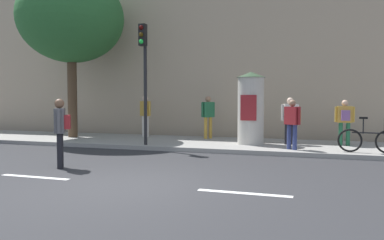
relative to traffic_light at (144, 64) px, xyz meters
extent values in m
plane|color=#2B2B2D|center=(2.15, -5.24, -3.00)|extent=(80.00, 80.00, 0.00)
cube|color=gray|center=(2.15, 1.76, -2.93)|extent=(36.00, 4.00, 0.15)
cube|color=silver|center=(-0.25, -5.24, -3.00)|extent=(1.80, 0.16, 0.01)
cube|color=silver|center=(4.55, -5.24, -3.00)|extent=(1.80, 0.16, 0.01)
cube|color=tan|center=(2.15, 6.76, 1.65)|extent=(36.00, 5.00, 9.31)
cylinder|color=black|center=(0.00, 0.11, -1.11)|extent=(0.12, 0.12, 3.49)
cube|color=black|center=(0.00, -0.07, 1.01)|extent=(0.24, 0.24, 0.75)
sphere|color=#390605|center=(0.00, -0.20, 1.24)|extent=(0.16, 0.16, 0.16)
sphere|color=#3C2906|center=(0.00, -0.20, 1.00)|extent=(0.16, 0.16, 0.16)
sphere|color=green|center=(0.00, -0.20, 0.76)|extent=(0.16, 0.16, 0.16)
cylinder|color=#B2ADA3|center=(3.51, 1.57, -1.65)|extent=(0.95, 0.95, 2.42)
cone|color=#334C33|center=(3.51, 1.57, -0.34)|extent=(1.04, 1.04, 0.20)
cube|color=maroon|center=(3.51, 1.09, -1.53)|extent=(0.57, 0.02, 0.90)
cylinder|color=#4C3826|center=(-4.23, 1.75, -1.25)|extent=(0.40, 0.40, 3.20)
ellipsoid|color=#28602D|center=(-4.23, 1.75, 2.25)|extent=(4.46, 4.46, 3.79)
cylinder|color=black|center=(-0.48, -4.00, -2.55)|extent=(0.14, 0.14, 0.90)
cylinder|color=black|center=(-0.38, -4.18, -2.55)|extent=(0.14, 0.14, 0.90)
cube|color=#4C4C51|center=(-0.43, -4.09, -1.78)|extent=(0.41, 0.47, 0.64)
cylinder|color=#4C4C51|center=(-0.56, -3.88, -1.78)|extent=(0.09, 0.09, 0.61)
cylinder|color=#4C4C51|center=(-0.30, -4.30, -1.78)|extent=(0.09, 0.09, 0.61)
sphere|color=brown|center=(-0.43, -4.09, -1.34)|extent=(0.24, 0.24, 0.24)
cube|color=maroon|center=(-0.28, -4.00, -1.82)|extent=(0.28, 0.32, 0.36)
cylinder|color=silver|center=(-1.21, 2.81, -2.40)|extent=(0.14, 0.14, 0.91)
cylinder|color=silver|center=(-1.41, 2.90, -2.40)|extent=(0.14, 0.14, 0.91)
cube|color=#B78C33|center=(-1.31, 2.86, -1.63)|extent=(0.50, 0.39, 0.64)
cylinder|color=#B78C33|center=(-1.07, 2.75, -1.63)|extent=(0.09, 0.09, 0.61)
cylinder|color=#B78C33|center=(-1.55, 2.96, -1.63)|extent=(0.09, 0.09, 0.61)
sphere|color=beige|center=(-1.31, 2.86, -1.18)|extent=(0.25, 0.25, 0.25)
cylinder|color=black|center=(4.99, 1.92, -2.43)|extent=(0.14, 0.14, 0.85)
cylinder|color=black|center=(4.77, 1.80, -2.43)|extent=(0.14, 0.14, 0.85)
cube|color=silver|center=(4.88, 1.86, -1.70)|extent=(0.54, 0.44, 0.60)
cylinder|color=silver|center=(5.13, 1.99, -1.70)|extent=(0.09, 0.09, 0.57)
cylinder|color=silver|center=(4.62, 1.73, -1.70)|extent=(0.09, 0.09, 0.57)
sphere|color=beige|center=(4.88, 1.86, -1.28)|extent=(0.23, 0.23, 0.23)
cylinder|color=navy|center=(4.96, 0.47, -2.45)|extent=(0.14, 0.14, 0.81)
cylinder|color=navy|center=(5.15, 0.33, -2.45)|extent=(0.14, 0.14, 0.81)
cube|color=maroon|center=(5.05, 0.40, -1.75)|extent=(0.52, 0.47, 0.58)
cylinder|color=maroon|center=(4.82, 0.57, -1.75)|extent=(0.09, 0.09, 0.55)
cylinder|color=maroon|center=(5.28, 0.24, -1.75)|extent=(0.09, 0.09, 0.55)
sphere|color=#8C664C|center=(5.05, 0.40, -1.36)|extent=(0.22, 0.22, 0.22)
cube|color=#B78C33|center=(5.16, 0.55, -1.78)|extent=(0.32, 0.29, 0.36)
cylinder|color=#1E5938|center=(6.60, 2.11, -2.45)|extent=(0.14, 0.14, 0.81)
cylinder|color=#1E5938|center=(6.85, 2.13, -2.45)|extent=(0.14, 0.14, 0.81)
cube|color=#B78C33|center=(6.72, 2.12, -1.76)|extent=(0.51, 0.28, 0.57)
cylinder|color=#B78C33|center=(6.44, 2.09, -1.76)|extent=(0.09, 0.09, 0.55)
cylinder|color=#B78C33|center=(7.01, 2.14, -1.76)|extent=(0.09, 0.09, 0.55)
sphere|color=tan|center=(6.72, 2.12, -1.36)|extent=(0.22, 0.22, 0.22)
cube|color=#724C84|center=(6.74, 1.94, -1.79)|extent=(0.29, 0.18, 0.36)
cylinder|color=#B78C33|center=(1.58, 3.04, -2.41)|extent=(0.14, 0.14, 0.89)
cylinder|color=#B78C33|center=(1.43, 2.85, -2.41)|extent=(0.14, 0.14, 0.89)
cube|color=#1E5938|center=(1.51, 2.94, -1.65)|extent=(0.49, 0.53, 0.63)
cylinder|color=#1E5938|center=(1.69, 3.17, -1.65)|extent=(0.09, 0.09, 0.60)
cylinder|color=#1E5938|center=(1.32, 2.72, -1.65)|extent=(0.09, 0.09, 0.60)
sphere|color=#8C664C|center=(1.51, 2.94, -1.22)|extent=(0.24, 0.24, 0.24)
torus|color=black|center=(6.78, 0.34, -2.49)|extent=(0.72, 0.11, 0.72)
cylinder|color=black|center=(7.31, 0.31, -2.24)|extent=(0.95, 0.10, 0.04)
cylinder|color=black|center=(7.15, 0.32, -2.04)|extent=(0.04, 0.04, 0.45)
cube|color=black|center=(7.15, 0.32, -1.79)|extent=(0.25, 0.12, 0.06)
camera|label=1|loc=(5.87, -12.30, -1.25)|focal=35.86mm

